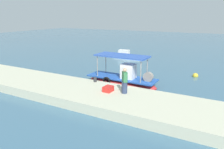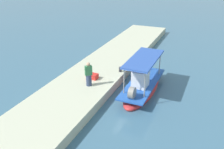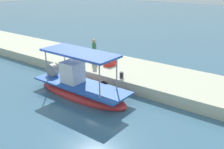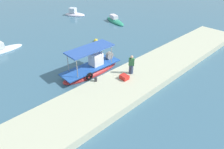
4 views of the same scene
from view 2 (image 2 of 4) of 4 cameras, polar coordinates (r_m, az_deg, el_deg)
name	(u,v)px [view 2 (image 2 of 4)]	position (r m, az deg, el deg)	size (l,w,h in m)	color
ground_plane	(134,97)	(18.33, 5.01, -5.00)	(120.00, 120.00, 0.00)	#3E667F
dock_quay	(86,84)	(19.51, -5.77, -2.00)	(36.00, 4.48, 0.66)	beige
main_fishing_boat	(142,86)	(18.94, 6.69, -2.53)	(6.32, 2.03, 2.94)	red
fisherman_near_bollard	(89,75)	(18.13, -5.21, -0.15)	(0.55, 0.56, 1.77)	#303D5B
mooring_bollard	(120,69)	(20.56, 1.86, 1.14)	(0.24, 0.24, 0.38)	#2D2D33
cargo_crate	(93,76)	(19.41, -4.27, -0.39)	(0.71, 0.57, 0.37)	red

